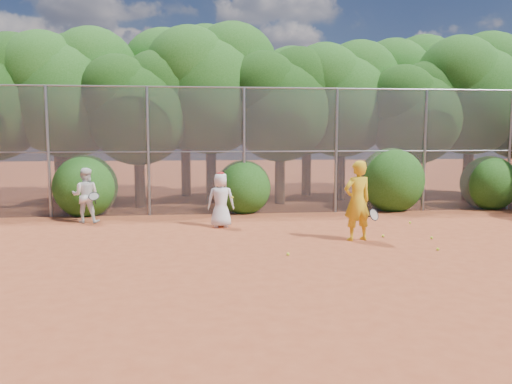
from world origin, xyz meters
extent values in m
plane|color=#A04424|center=(0.00, 0.00, 0.00)|extent=(80.00, 80.00, 0.00)
cylinder|color=gray|center=(-7.00, 6.00, 2.00)|extent=(0.09, 0.09, 4.00)
cylinder|color=gray|center=(-4.00, 6.00, 2.00)|extent=(0.09, 0.09, 4.00)
cylinder|color=gray|center=(-1.00, 6.00, 2.00)|extent=(0.09, 0.09, 4.00)
cylinder|color=gray|center=(2.00, 6.00, 2.00)|extent=(0.09, 0.09, 4.00)
cylinder|color=gray|center=(5.00, 6.00, 2.00)|extent=(0.09, 0.09, 4.00)
cylinder|color=gray|center=(8.00, 6.00, 2.00)|extent=(0.09, 0.09, 4.00)
cylinder|color=gray|center=(0.00, 6.00, 4.00)|extent=(20.00, 0.05, 0.05)
cylinder|color=gray|center=(0.00, 6.00, 2.00)|extent=(20.00, 0.04, 0.04)
cube|color=slate|center=(0.00, 6.00, 2.00)|extent=(20.00, 0.02, 4.00)
sphere|color=black|center=(-8.74, 8.38, 4.47)|extent=(3.05, 3.05, 3.05)
cylinder|color=black|center=(-7.00, 8.50, 1.26)|extent=(0.38, 0.38, 2.52)
sphere|color=#1C4E13|center=(-7.00, 8.50, 3.73)|extent=(4.03, 4.03, 4.03)
sphere|color=#1C4E13|center=(-6.19, 8.90, 4.74)|extent=(3.23, 3.23, 3.23)
sphere|color=#1C4E13|center=(-7.71, 8.20, 4.54)|extent=(3.02, 3.02, 3.02)
cylinder|color=black|center=(-4.50, 7.80, 1.08)|extent=(0.36, 0.36, 2.17)
sphere|color=black|center=(-4.50, 7.80, 3.21)|extent=(3.47, 3.47, 3.47)
sphere|color=black|center=(-3.81, 8.15, 4.08)|extent=(2.78, 2.78, 2.78)
sphere|color=black|center=(-5.11, 7.54, 3.91)|extent=(2.60, 2.60, 2.60)
cylinder|color=black|center=(-2.00, 8.80, 1.33)|extent=(0.39, 0.39, 2.66)
sphere|color=#1C4E13|center=(-2.00, 8.80, 3.94)|extent=(4.26, 4.26, 4.26)
sphere|color=#1C4E13|center=(-1.15, 9.23, 5.00)|extent=(3.40, 3.40, 3.40)
sphere|color=#1C4E13|center=(-2.74, 8.48, 4.79)|extent=(3.19, 3.19, 3.19)
cylinder|color=black|center=(0.50, 8.20, 1.14)|extent=(0.37, 0.37, 2.27)
sphere|color=black|center=(0.50, 8.20, 3.37)|extent=(3.64, 3.64, 3.64)
sphere|color=black|center=(1.23, 8.56, 4.28)|extent=(2.91, 2.91, 2.91)
sphere|color=black|center=(-0.14, 7.93, 4.10)|extent=(2.73, 2.73, 2.73)
cylinder|color=black|center=(3.00, 9.00, 1.22)|extent=(0.38, 0.38, 2.45)
sphere|color=#1C4E13|center=(3.00, 9.00, 3.63)|extent=(3.92, 3.92, 3.92)
sphere|color=#1C4E13|center=(3.78, 9.39, 4.61)|extent=(3.14, 3.14, 3.14)
sphere|color=#1C4E13|center=(2.31, 8.71, 4.41)|extent=(2.94, 2.94, 2.94)
cylinder|color=black|center=(5.50, 8.00, 1.05)|extent=(0.36, 0.36, 2.10)
sphere|color=black|center=(5.50, 8.00, 3.11)|extent=(3.36, 3.36, 3.36)
sphere|color=black|center=(6.17, 8.34, 3.95)|extent=(2.69, 2.69, 2.69)
sphere|color=black|center=(4.91, 7.75, 3.78)|extent=(2.52, 2.52, 2.52)
cylinder|color=black|center=(8.00, 8.60, 1.29)|extent=(0.39, 0.39, 2.59)
sphere|color=#1C4E13|center=(8.00, 8.60, 3.83)|extent=(4.14, 4.14, 4.14)
sphere|color=#1C4E13|center=(8.83, 9.01, 4.87)|extent=(3.32, 3.32, 3.32)
sphere|color=#1C4E13|center=(7.27, 8.29, 4.66)|extent=(3.11, 3.11, 3.11)
cylinder|color=black|center=(-8.00, 10.80, 1.31)|extent=(0.39, 0.39, 2.62)
sphere|color=#1C4E13|center=(-8.00, 10.80, 3.88)|extent=(4.20, 4.20, 4.20)
sphere|color=#1C4E13|center=(-7.16, 11.22, 4.94)|extent=(3.36, 3.36, 3.36)
sphere|color=#1C4E13|center=(-8.73, 10.49, 4.72)|extent=(3.15, 3.15, 3.15)
cylinder|color=black|center=(-3.00, 11.00, 1.40)|extent=(0.40, 0.40, 2.80)
sphere|color=#1C4E13|center=(-3.00, 11.00, 4.14)|extent=(4.48, 4.48, 4.48)
sphere|color=#1C4E13|center=(-2.10, 11.45, 5.26)|extent=(3.58, 3.58, 3.58)
sphere|color=#1C4E13|center=(-3.78, 10.66, 5.04)|extent=(3.36, 3.36, 3.36)
cylinder|color=black|center=(2.00, 10.60, 1.26)|extent=(0.38, 0.38, 2.52)
sphere|color=#1C4E13|center=(2.00, 10.60, 3.73)|extent=(4.03, 4.03, 4.03)
sphere|color=#1C4E13|center=(2.81, 11.00, 4.74)|extent=(3.23, 3.23, 3.23)
sphere|color=#1C4E13|center=(1.29, 10.30, 4.54)|extent=(3.02, 3.02, 3.02)
cylinder|color=black|center=(6.50, 11.20, 1.36)|extent=(0.40, 0.40, 2.73)
sphere|color=#1C4E13|center=(6.50, 11.20, 4.04)|extent=(4.37, 4.37, 4.37)
sphere|color=#1C4E13|center=(7.37, 11.64, 5.13)|extent=(3.49, 3.49, 3.49)
sphere|color=#1C4E13|center=(5.74, 10.87, 4.91)|extent=(3.28, 3.28, 3.28)
sphere|color=#1C4E13|center=(-6.00, 6.30, 1.00)|extent=(2.00, 2.00, 2.00)
sphere|color=#1C4E13|center=(-1.00, 6.30, 0.90)|extent=(1.80, 1.80, 1.80)
sphere|color=#1C4E13|center=(4.00, 6.30, 1.10)|extent=(2.20, 2.20, 2.20)
sphere|color=#1C4E13|center=(7.50, 6.30, 0.95)|extent=(1.90, 1.90, 1.90)
imported|color=gold|center=(1.34, 1.62, 0.96)|extent=(0.79, 0.61, 1.92)
torus|color=black|center=(1.69, 1.42, 0.65)|extent=(0.33, 0.28, 0.29)
cylinder|color=black|center=(1.58, 1.59, 0.57)|extent=(0.17, 0.25, 0.14)
imported|color=white|center=(-1.84, 3.71, 0.75)|extent=(0.75, 0.51, 1.50)
ellipsoid|color=#A21817|center=(-1.84, 3.71, 1.46)|extent=(0.22, 0.22, 0.13)
sphere|color=#CFF02B|center=(-1.54, 3.51, 0.85)|extent=(0.07, 0.07, 0.07)
imported|color=white|center=(-5.69, 4.85, 0.79)|extent=(0.79, 0.62, 1.59)
torus|color=black|center=(-5.39, 4.55, 0.80)|extent=(0.31, 0.24, 0.24)
cylinder|color=black|center=(-5.39, 4.71, 0.65)|extent=(0.04, 0.22, 0.22)
sphere|color=#CFF02B|center=(2.11, 1.90, 0.03)|extent=(0.07, 0.07, 0.07)
sphere|color=#CFF02B|center=(3.20, 1.54, 0.03)|extent=(0.07, 0.07, 0.07)
sphere|color=#CFF02B|center=(2.78, 0.37, 0.03)|extent=(0.07, 0.07, 0.07)
sphere|color=#CFF02B|center=(-0.57, 0.28, 0.03)|extent=(0.07, 0.07, 0.07)
sphere|color=#CFF02B|center=(3.55, 3.64, 0.03)|extent=(0.07, 0.07, 0.07)
camera|label=1|loc=(-2.34, -9.84, 2.52)|focal=35.00mm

